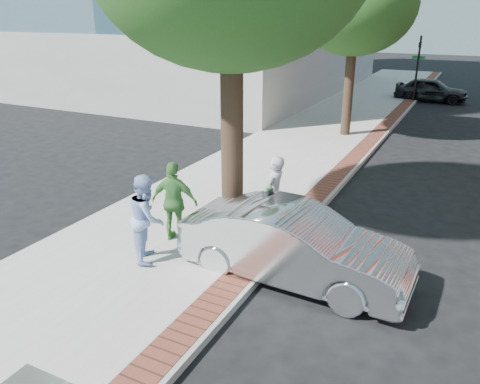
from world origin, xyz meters
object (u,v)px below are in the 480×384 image
Objects in this scene: person_officer at (147,218)px; sedan_silver at (294,245)px; person_green at (175,202)px; bg_car at (431,90)px; person_gray at (274,195)px; parking_meter at (267,205)px.

person_officer is 0.41× the size of sedan_silver.
person_officer is at bearing 107.97° from sedan_silver.
bg_car is at bearing -109.48° from person_green.
person_officer is 1.01× the size of person_green.
person_green reaches higher than sedan_silver.
bg_car is (1.20, 21.16, -0.38)m from person_gray.
parking_meter is 0.90m from person_gray.
sedan_silver is 1.10× the size of bg_car.
person_gray reaches higher than bg_car.
parking_meter is 2.50m from person_officer.
person_officer is at bearing -144.71° from parking_meter.
parking_meter is 2.09m from person_green.
person_gray is at bearing -155.92° from person_green.
person_green is 2.91m from sedan_silver.
person_officer is 23.66m from bg_car.
parking_meter is 22.05m from bg_car.
person_gray is (-0.21, 0.86, -0.12)m from parking_meter.
bg_car is (0.14, 22.64, -0.05)m from sedan_silver.
parking_meter reaches higher than sedan_silver.
sedan_silver is at bearing 39.14° from person_gray.
person_green is (-2.04, -0.46, -0.14)m from parking_meter.
sedan_silver is at bearing 165.05° from person_green.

